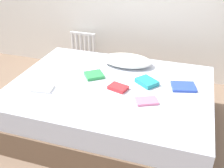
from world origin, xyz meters
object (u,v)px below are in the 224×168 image
(textbook_red, at_px, (118,88))
(textbook_blue, at_px, (183,87))
(pillow, at_px, (127,60))
(textbook_teal, at_px, (147,82))
(textbook_pink, at_px, (147,101))
(textbook_white, at_px, (43,89))
(bed, at_px, (111,106))
(textbook_green, at_px, (94,75))
(radiator, at_px, (84,48))

(textbook_red, bearing_deg, textbook_blue, 36.71)
(textbook_blue, bearing_deg, pillow, 139.04)
(textbook_teal, bearing_deg, textbook_pink, -41.58)
(textbook_white, bearing_deg, textbook_teal, 15.04)
(bed, height_order, textbook_white, textbook_white)
(pillow, relative_size, textbook_white, 3.08)
(textbook_teal, bearing_deg, textbook_red, -104.98)
(textbook_white, distance_m, textbook_pink, 1.00)
(textbook_pink, bearing_deg, pillow, 92.42)
(bed, distance_m, textbook_blue, 0.76)
(bed, xyz_separation_m, textbook_red, (0.10, -0.06, 0.27))
(pillow, distance_m, textbook_blue, 0.74)
(textbook_blue, bearing_deg, textbook_green, 168.96)
(bed, relative_size, textbook_blue, 8.76)
(radiator, bearing_deg, textbook_blue, -34.74)
(textbook_white, bearing_deg, textbook_red, 9.40)
(textbook_red, bearing_deg, textbook_teal, 54.15)
(textbook_green, relative_size, textbook_red, 1.04)
(radiator, xyz_separation_m, textbook_teal, (1.15, -1.08, 0.20))
(pillow, height_order, textbook_blue, pillow)
(textbook_white, relative_size, textbook_pink, 0.97)
(textbook_teal, bearing_deg, pillow, 167.15)
(radiator, relative_size, textbook_white, 2.61)
(textbook_teal, relative_size, textbook_pink, 1.06)
(radiator, distance_m, textbook_green, 1.26)
(pillow, relative_size, textbook_green, 3.13)
(textbook_green, bearing_deg, textbook_teal, 54.51)
(radiator, distance_m, textbook_red, 1.57)
(radiator, relative_size, textbook_blue, 2.12)
(bed, distance_m, radiator, 1.45)
(bed, xyz_separation_m, pillow, (0.04, 0.49, 0.31))
(bed, relative_size, textbook_white, 10.78)
(bed, distance_m, textbook_pink, 0.52)
(textbook_white, height_order, textbook_green, textbook_green)
(bed, bearing_deg, textbook_blue, 12.69)
(pillow, xyz_separation_m, textbook_white, (-0.62, -0.78, -0.04))
(textbook_green, xyz_separation_m, textbook_pink, (0.62, -0.31, -0.01))
(textbook_white, height_order, textbook_blue, textbook_blue)
(textbook_teal, xyz_separation_m, textbook_pink, (0.06, -0.33, -0.01))
(textbook_white, height_order, textbook_red, textbook_red)
(radiator, bearing_deg, bed, -55.98)
(textbook_red, bearing_deg, textbook_white, -144.91)
(radiator, distance_m, textbook_teal, 1.59)
(pillow, distance_m, textbook_pink, 0.79)
(radiator, xyz_separation_m, textbook_pink, (1.21, -1.40, 0.18))
(textbook_red, bearing_deg, textbook_green, 168.04)
(radiator, bearing_deg, textbook_teal, -43.06)
(textbook_teal, xyz_separation_m, textbook_blue, (0.35, 0.03, -0.01))
(textbook_green, relative_size, textbook_pink, 0.95)
(pillow, xyz_separation_m, textbook_teal, (0.30, -0.37, -0.03))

